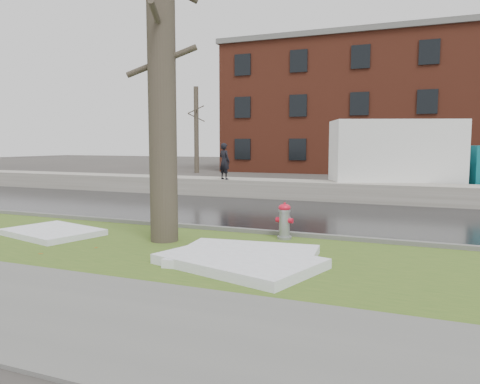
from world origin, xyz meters
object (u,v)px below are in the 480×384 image
at_px(fire_hydrant, 285,219).
at_px(worker, 224,161).
at_px(tree, 162,65).
at_px(box_truck, 420,157).

height_order(fire_hydrant, worker, worker).
bearing_deg(tree, fire_hydrant, 26.67).
bearing_deg(tree, box_truck, 65.48).
xyz_separation_m(fire_hydrant, worker, (-4.94, 7.49, 1.01)).
bearing_deg(tree, worker, 105.66).
relative_size(box_truck, worker, 6.24).
distance_m(tree, box_truck, 12.59).
bearing_deg(box_truck, tree, -135.10).
bearing_deg(fire_hydrant, tree, -146.74).
bearing_deg(fire_hydrant, box_truck, 81.78).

